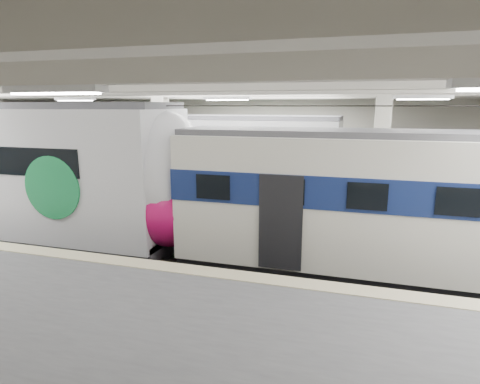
% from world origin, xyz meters
% --- Properties ---
extents(station_hall, '(36.00, 24.00, 5.75)m').
position_xyz_m(station_hall, '(0.00, -1.74, 3.24)').
color(station_hall, black).
rests_on(station_hall, ground).
extents(modern_emu, '(15.09, 3.11, 4.80)m').
position_xyz_m(modern_emu, '(-6.73, -0.00, 2.36)').
color(modern_emu, silver).
rests_on(modern_emu, ground).
extents(older_rer, '(12.22, 2.70, 4.09)m').
position_xyz_m(older_rer, '(5.50, 0.00, 2.14)').
color(older_rer, silver).
rests_on(older_rer, ground).
extents(far_train, '(13.44, 3.01, 4.30)m').
position_xyz_m(far_train, '(-3.08, 5.50, 2.22)').
color(far_train, silver).
rests_on(far_train, ground).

